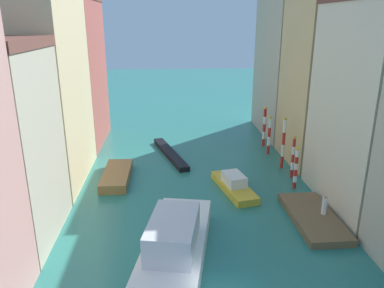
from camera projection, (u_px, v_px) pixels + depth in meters
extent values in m
plane|color=#28756B|center=(189.00, 151.00, 42.41)|extent=(154.00, 154.00, 0.00)
cube|color=beige|center=(30.00, 76.00, 31.94)|extent=(7.94, 11.14, 19.14)
cube|color=#B25147|center=(65.00, 75.00, 43.08)|extent=(7.94, 11.14, 16.23)
cube|color=#DBB77A|center=(331.00, 76.00, 37.07)|extent=(7.94, 8.59, 17.64)
cube|color=#BCB299|center=(296.00, 60.00, 46.86)|extent=(7.94, 11.67, 18.68)
cube|color=brown|center=(313.00, 217.00, 27.52)|extent=(3.14, 7.29, 0.53)
cylinder|color=white|center=(324.00, 206.00, 27.26)|extent=(0.36, 0.36, 1.29)
sphere|color=tan|center=(325.00, 196.00, 27.02)|extent=(0.26, 0.26, 0.26)
cylinder|color=red|center=(294.00, 185.00, 32.89)|extent=(0.31, 0.31, 0.59)
cylinder|color=white|center=(295.00, 179.00, 32.70)|extent=(0.31, 0.31, 0.59)
cylinder|color=red|center=(295.00, 173.00, 32.52)|extent=(0.31, 0.31, 0.59)
cylinder|color=white|center=(296.00, 166.00, 32.34)|extent=(0.31, 0.31, 0.59)
cylinder|color=red|center=(297.00, 160.00, 32.15)|extent=(0.31, 0.31, 0.59)
cylinder|color=white|center=(297.00, 154.00, 31.97)|extent=(0.31, 0.31, 0.59)
sphere|color=gold|center=(298.00, 149.00, 31.83)|extent=(0.34, 0.34, 0.34)
cylinder|color=red|center=(292.00, 173.00, 35.19)|extent=(0.28, 0.28, 0.76)
cylinder|color=white|center=(292.00, 166.00, 34.95)|extent=(0.28, 0.28, 0.76)
cylinder|color=red|center=(293.00, 158.00, 34.71)|extent=(0.28, 0.28, 0.76)
cylinder|color=white|center=(294.00, 150.00, 34.47)|extent=(0.28, 0.28, 0.76)
cylinder|color=red|center=(294.00, 143.00, 34.23)|extent=(0.28, 0.28, 0.76)
sphere|color=gold|center=(295.00, 138.00, 34.08)|extent=(0.30, 0.30, 0.30)
cylinder|color=red|center=(282.00, 162.00, 37.35)|extent=(0.30, 0.30, 1.24)
cylinder|color=white|center=(283.00, 150.00, 36.97)|extent=(0.30, 0.30, 1.24)
cylinder|color=red|center=(284.00, 138.00, 36.58)|extent=(0.30, 0.30, 1.24)
cylinder|color=white|center=(285.00, 126.00, 36.19)|extent=(0.30, 0.30, 1.24)
sphere|color=gold|center=(285.00, 119.00, 35.96)|extent=(0.33, 0.33, 0.33)
cylinder|color=red|center=(268.00, 150.00, 41.31)|extent=(0.32, 0.32, 1.01)
cylinder|color=white|center=(269.00, 141.00, 41.00)|extent=(0.32, 0.32, 1.01)
cylinder|color=red|center=(269.00, 132.00, 40.68)|extent=(0.32, 0.32, 1.01)
cylinder|color=white|center=(270.00, 123.00, 40.36)|extent=(0.32, 0.32, 1.01)
sphere|color=gold|center=(270.00, 117.00, 40.16)|extent=(0.35, 0.35, 0.35)
cylinder|color=red|center=(263.00, 142.00, 43.95)|extent=(0.33, 0.33, 0.90)
cylinder|color=white|center=(264.00, 135.00, 43.66)|extent=(0.33, 0.33, 0.90)
cylinder|color=red|center=(264.00, 128.00, 43.38)|extent=(0.33, 0.33, 0.90)
cylinder|color=white|center=(265.00, 120.00, 43.10)|extent=(0.33, 0.33, 0.90)
cylinder|color=red|center=(265.00, 113.00, 42.82)|extent=(0.33, 0.33, 0.90)
sphere|color=gold|center=(265.00, 108.00, 42.64)|extent=(0.36, 0.36, 0.36)
cube|color=white|center=(174.00, 256.00, 22.24)|extent=(5.84, 12.85, 1.39)
cube|color=silver|center=(173.00, 233.00, 21.74)|extent=(3.51, 5.16, 1.81)
cube|color=black|center=(170.00, 153.00, 40.81)|extent=(3.75, 9.96, 0.53)
cube|color=olive|center=(117.00, 176.00, 34.60)|extent=(2.44, 6.55, 0.83)
cube|color=gold|center=(234.00, 187.00, 32.42)|extent=(3.28, 6.72, 0.63)
cube|color=silver|center=(234.00, 179.00, 32.18)|extent=(1.99, 2.69, 0.90)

